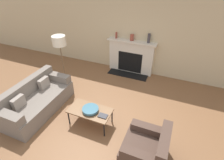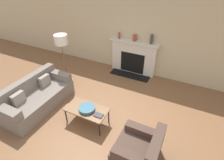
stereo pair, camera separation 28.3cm
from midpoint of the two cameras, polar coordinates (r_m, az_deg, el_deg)
ground_plane at (r=4.44m, az=-4.49°, el=-13.74°), size 18.00×18.00×0.00m
wall_back at (r=5.93m, az=9.48°, el=15.42°), size 18.00×0.06×2.90m
fireplace at (r=6.14m, az=8.30°, el=7.21°), size 1.66×0.59×1.16m
couch at (r=5.01m, az=-21.87°, el=-5.29°), size 0.86×1.93×0.80m
armchair_near at (r=3.65m, az=11.26°, el=-21.75°), size 0.82×0.84×0.77m
coffee_table at (r=4.18m, az=-6.32°, el=-9.76°), size 1.01×0.53×0.43m
bowl at (r=4.10m, az=-6.22°, el=-9.22°), size 0.38×0.38×0.08m
book at (r=3.97m, az=-2.32°, el=-11.49°), size 0.20×0.14×0.02m
floor_lamp at (r=5.24m, az=-14.64°, el=11.44°), size 0.38×0.38×1.63m
mantel_vase_left at (r=6.06m, az=3.77°, el=14.31°), size 0.07×0.07×0.20m
mantel_vase_center_left at (r=5.88m, az=8.81°, el=13.40°), size 0.13×0.13×0.20m
mantel_vase_center_right at (r=5.73m, az=14.22°, el=12.75°), size 0.09×0.09×0.30m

